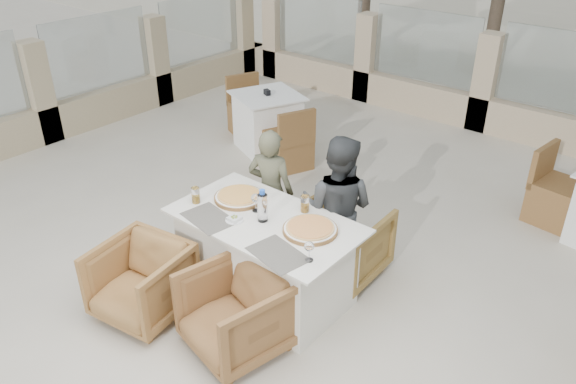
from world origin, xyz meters
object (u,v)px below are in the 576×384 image
Objects in this scene: dining_table at (266,257)px; pizza_left at (239,196)px; bg_table_a at (268,122)px; wine_glass_centre at (256,201)px; beer_glass_left at (196,195)px; diner_right at (337,209)px; armchair_near_right at (236,313)px; armchair_far_left at (280,216)px; water_bottle at (262,205)px; armchair_near_left at (141,282)px; armchair_far_right at (343,242)px; diner_left at (271,191)px; pizza_right at (310,228)px; beer_glass_right at (305,204)px; wine_glass_corner at (309,250)px; olive_dish at (234,218)px.

pizza_left is at bearing 165.04° from dining_table.
bg_table_a is (-2.03, 2.31, 0.00)m from dining_table.
wine_glass_centre reaches higher than beer_glass_left.
pizza_left is 0.87m from diner_right.
pizza_left reaches higher than armchair_near_right.
armchair_far_left is 0.36× the size of bg_table_a.
armchair_near_right is at bearing 120.39° from armchair_far_left.
water_bottle reaches higher than armchair_near_left.
diner_right is at bearing 41.65° from armchair_far_right.
water_bottle reaches higher than beer_glass_left.
diner_left is 0.74m from diner_right.
water_bottle is 0.75m from diner_right.
diner_left reaches higher than armchair_far_right.
armchair_near_right is at bearing -59.14° from wine_glass_centre.
water_bottle is at bearing 62.42° from armchair_far_right.
diner_left is at bearing 127.57° from dining_table.
water_bottle is at bearing -163.44° from pizza_right.
water_bottle is (0.00, -0.03, 0.53)m from dining_table.
beer_glass_left is at bearing 165.34° from armchair_near_right.
beer_glass_right is at bearing 107.38° from armchair_near_right.
dining_table is 0.76m from diner_right.
armchair_far_right is (0.81, -0.07, 0.07)m from armchair_far_left.
bg_table_a is at bearing 126.44° from pizza_left.
diner_left is at bearing 132.41° from armchair_near_right.
water_bottle is at bearing 162.90° from wine_glass_corner.
bg_table_a is (-2.37, 1.64, 0.05)m from armchair_far_right.
olive_dish is at bearing -97.54° from wine_glass_centre.
dining_table is at bearing 15.19° from beer_glass_left.
armchair_near_left is 0.43× the size of bg_table_a.
wine_glass_centre reaches higher than bg_table_a.
beer_glass_right is (0.33, 0.26, -0.02)m from wine_glass_centre.
diner_right reaches higher than beer_glass_left.
armchair_near_right is at bearing -67.65° from dining_table.
olive_dish is 0.15× the size of armchair_far_right.
wine_glass_corner is 1.08m from armchair_far_right.
beer_glass_left is at bearing 57.05° from diner_left.
armchair_far_left is at bearing -98.50° from diner_left.
armchair_far_left is at bearing -6.62° from armchair_far_right.
beer_glass_left reaches higher than bg_table_a.
water_bottle reaches higher than wine_glass_corner.
beer_glass_left is 0.11× the size of diner_left.
armchair_far_right is 0.84m from diner_left.
diner_right is at bearing 101.66° from pizza_right.
wine_glass_corner is at bearing 141.28° from armchair_far_left.
dining_table is 8.70× the size of wine_glass_corner.
bg_table_a is at bearing 136.41° from wine_glass_corner.
wine_glass_centre is at bearing 24.59° from beer_glass_left.
diner_left is at bearing 119.30° from wine_glass_centre.
pizza_left is 1.09m from armchair_near_left.
beer_glass_left is at bearing 179.91° from olive_dish.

